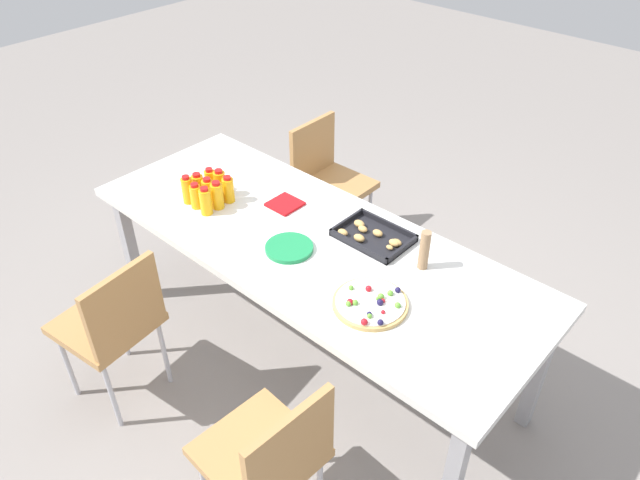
{
  "coord_description": "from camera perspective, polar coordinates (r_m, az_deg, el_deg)",
  "views": [
    {
      "loc": [
        1.52,
        -1.61,
        2.4
      ],
      "look_at": [
        0.06,
        0.01,
        0.77
      ],
      "focal_mm": 33.51,
      "sensor_mm": 36.0,
      "label": 1
    }
  ],
  "objects": [
    {
      "name": "juice_bottle_4",
      "position": [
        3.04,
        -10.63,
        4.62
      ],
      "size": [
        0.06,
        0.06,
        0.14
      ],
      "color": "#F9AD14",
      "rests_on": "party_table"
    },
    {
      "name": "juice_bottle_5",
      "position": [
        2.99,
        -9.79,
        4.2
      ],
      "size": [
        0.06,
        0.06,
        0.15
      ],
      "color": "#F9AD14",
      "rests_on": "party_table"
    },
    {
      "name": "plate_stack",
      "position": [
        2.7,
        -2.96,
        -0.76
      ],
      "size": [
        0.22,
        0.22,
        0.02
      ],
      "color": "#1E8C4C",
      "rests_on": "party_table"
    },
    {
      "name": "juice_bottle_6",
      "position": [
        3.13,
        -10.44,
        5.61
      ],
      "size": [
        0.06,
        0.06,
        0.13
      ],
      "color": "#F9AD14",
      "rests_on": "party_table"
    },
    {
      "name": "juice_bottle_8",
      "position": [
        3.03,
        -8.75,
        4.77
      ],
      "size": [
        0.06,
        0.06,
        0.14
      ],
      "color": "#FAAD14",
      "rests_on": "party_table"
    },
    {
      "name": "ground_plane",
      "position": [
        3.26,
        -0.9,
        -10.52
      ],
      "size": [
        12.0,
        12.0,
        0.0
      ],
      "primitive_type": "plane",
      "color": "gray"
    },
    {
      "name": "juice_bottle_7",
      "position": [
        3.08,
        -9.54,
        5.35
      ],
      "size": [
        0.06,
        0.06,
        0.15
      ],
      "color": "#F9AC14",
      "rests_on": "party_table"
    },
    {
      "name": "juice_bottle_0",
      "position": [
        3.06,
        -12.54,
        4.69
      ],
      "size": [
        0.06,
        0.06,
        0.15
      ],
      "color": "#F9AD14",
      "rests_on": "party_table"
    },
    {
      "name": "juice_bottle_3",
      "position": [
        3.1,
        -11.58,
        5.1
      ],
      "size": [
        0.06,
        0.06,
        0.13
      ],
      "color": "#FAAC14",
      "rests_on": "party_table"
    },
    {
      "name": "juice_bottle_1",
      "position": [
        3.01,
        -11.76,
        4.12
      ],
      "size": [
        0.06,
        0.06,
        0.13
      ],
      "color": "#F9AE14",
      "rests_on": "party_table"
    },
    {
      "name": "chair_far_left",
      "position": [
        3.73,
        0.66,
        6.2
      ],
      "size": [
        0.41,
        0.41,
        0.83
      ],
      "rotation": [
        0.0,
        0.0,
        -1.55
      ],
      "color": "#B7844C",
      "rests_on": "ground_plane"
    },
    {
      "name": "juice_bottle_2",
      "position": [
        2.95,
        -10.86,
        3.64
      ],
      "size": [
        0.06,
        0.06,
        0.15
      ],
      "color": "#FAAE14",
      "rests_on": "party_table"
    },
    {
      "name": "napkin_stack",
      "position": [
        3.0,
        -3.37,
        3.45
      ],
      "size": [
        0.15,
        0.15,
        0.01
      ],
      "primitive_type": "cube",
      "color": "red",
      "rests_on": "party_table"
    },
    {
      "name": "cardboard_tube",
      "position": [
        2.58,
        9.93,
        -0.96
      ],
      "size": [
        0.04,
        0.04,
        0.19
      ],
      "primitive_type": "cylinder",
      "color": "#9E7A56",
      "rests_on": "party_table"
    },
    {
      "name": "chair_near_left",
      "position": [
        2.86,
        -19.11,
        -7.32
      ],
      "size": [
        0.45,
        0.45,
        0.83
      ],
      "rotation": [
        0.0,
        0.0,
        1.7
      ],
      "color": "#B7844C",
      "rests_on": "ground_plane"
    },
    {
      "name": "party_table",
      "position": [
        2.8,
        -1.04,
        -0.97
      ],
      "size": [
        2.27,
        0.86,
        0.75
      ],
      "color": "silver",
      "rests_on": "ground_plane"
    },
    {
      "name": "snack_tray",
      "position": [
        2.77,
        5.04,
        0.37
      ],
      "size": [
        0.34,
        0.24,
        0.04
      ],
      "color": "black",
      "rests_on": "party_table"
    },
    {
      "name": "chair_near_right",
      "position": [
        2.28,
        -4.79,
        -19.83
      ],
      "size": [
        0.42,
        0.42,
        0.83
      ],
      "rotation": [
        0.0,
        0.0,
        1.51
      ],
      "color": "#B7844C",
      "rests_on": "ground_plane"
    },
    {
      "name": "fruit_pizza",
      "position": [
        2.42,
        4.85,
        -6.02
      ],
      "size": [
        0.31,
        0.31,
        0.05
      ],
      "color": "tan",
      "rests_on": "party_table"
    }
  ]
}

